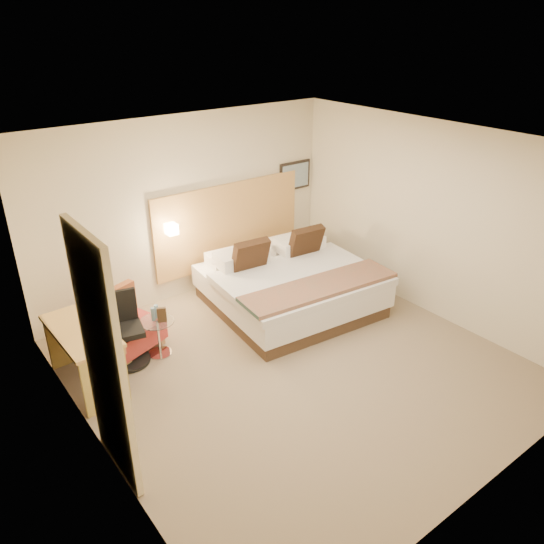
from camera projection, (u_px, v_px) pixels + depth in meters
floor at (294, 365)px, 6.55m from camera, size 4.80×5.00×0.02m
ceiling at (299, 145)px, 5.36m from camera, size 4.80×5.00×0.02m
wall_back at (187, 208)px, 7.75m from camera, size 4.80×0.02×2.70m
wall_front at (501, 374)px, 4.16m from camera, size 4.80×0.02×2.70m
wall_left at (85, 337)px, 4.64m from camera, size 0.02×5.00×2.70m
wall_right at (432, 221)px, 7.27m from camera, size 0.02×5.00×2.70m
headboard_panel at (229, 224)px, 8.27m from camera, size 2.60×0.04×1.30m
art_frame at (295, 176)px, 8.76m from camera, size 0.62×0.03×0.47m
art_canvas at (296, 176)px, 8.75m from camera, size 0.54×0.01×0.39m
lamp_arm at (169, 228)px, 7.58m from camera, size 0.02×0.12×0.02m
lamp_shade at (171, 229)px, 7.53m from camera, size 0.15×0.15×0.15m
curtain at (104, 361)px, 4.54m from camera, size 0.06×0.90×2.42m
bottle_a at (153, 314)px, 6.52m from camera, size 0.07×0.07×0.18m
bottle_b at (156, 311)px, 6.58m from camera, size 0.07×0.07×0.18m
menu_folder at (162, 315)px, 6.49m from camera, size 0.12×0.08×0.19m
bed at (289, 285)px, 7.72m from camera, size 2.37×2.33×1.07m
lounge_chair at (125, 327)px, 6.77m from camera, size 0.90×0.84×0.77m
side_table at (158, 336)px, 6.64m from camera, size 0.57×0.57×0.49m
desk at (85, 340)px, 5.97m from camera, size 0.58×1.21×0.75m
desk_chair at (125, 335)px, 6.47m from camera, size 0.61×0.61×0.91m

